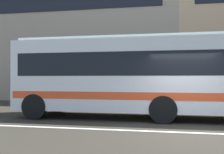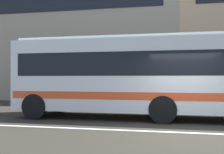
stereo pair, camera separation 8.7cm
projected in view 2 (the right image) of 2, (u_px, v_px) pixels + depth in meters
The scene contains 4 objects.
ground_plane at pixel (188, 133), 7.76m from camera, with size 160.00×160.00×0.00m, color #2F2B23.
lane_centre_line at pixel (188, 133), 7.76m from camera, with size 60.00×0.16×0.01m, color silver.
apartment_block_left at pixel (32, 24), 24.04m from camera, with size 25.88×9.43×13.25m.
transit_bus at pixel (147, 74), 10.59m from camera, with size 10.68×2.61×3.25m.
Camera 2 is at (-0.67, -8.06, 1.62)m, focal length 42.10 mm.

